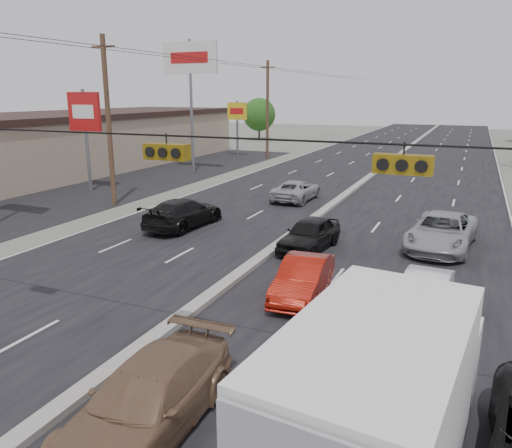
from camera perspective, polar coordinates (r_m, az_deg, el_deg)
The scene contains 20 objects.
ground at distance 13.71m, azimuth -14.53°, elevation -14.99°, with size 200.00×200.00×0.00m, color #606356.
road_surface at distance 40.51m, azimuth 12.39°, elevation 4.83°, with size 20.00×160.00×0.02m, color black.
center_median at distance 40.50m, azimuth 12.40°, elevation 4.97°, with size 0.50×160.00×0.20m, color gray.
strip_mall at distance 48.19m, azimuth -21.12°, elevation 8.48°, with size 12.00×42.00×4.60m, color tan.
parking_lot at distance 42.69m, azimuth -12.11°, elevation 5.33°, with size 10.00×42.00×0.02m, color black.
utility_pole_left_b at distance 31.54m, azimuth -16.51°, elevation 11.22°, with size 1.60×0.30×10.00m.
utility_pole_left_c at distance 53.21m, azimuth 1.32°, elevation 12.96°, with size 1.60×0.30×10.00m.
traffic_signals at distance 11.20m, azimuth -10.60°, elevation 8.36°, with size 25.00×0.30×0.54m.
pole_sign_mid at distance 36.75m, azimuth -18.98°, elevation 11.45°, with size 2.60×0.25×7.00m.
pole_sign_billboard at distance 43.36m, azimuth -7.54°, elevation 17.43°, with size 5.00×0.25×11.00m.
pole_sign_far at distance 54.65m, azimuth -2.16°, elevation 12.26°, with size 2.20×0.25×6.00m.
tree_left_far at distance 75.36m, azimuth 0.37°, elevation 12.40°, with size 4.80×4.80×6.12m.
box_truck at distance 8.97m, azimuth 14.31°, elevation -19.17°, with size 3.01×6.91×3.40m.
tan_sedan at distance 10.84m, azimuth -12.29°, elevation -19.06°, with size 2.00×4.92×1.43m, color brown.
red_sedan at distance 16.91m, azimuth 5.42°, elevation -6.24°, with size 1.40×4.02×1.33m, color #961409.
queue_car_a at distance 21.97m, azimuth 6.13°, elevation -1.20°, with size 1.67×4.15×1.41m, color black.
queue_car_b at distance 16.46m, azimuth 18.75°, elevation -7.69°, with size 1.35×3.87×1.27m, color silver.
queue_car_c at distance 23.50m, azimuth 20.46°, elevation -0.86°, with size 2.54×5.52×1.53m, color #9B9EA2.
oncoming_near at distance 25.84m, azimuth -8.29°, elevation 1.22°, with size 2.07×5.10×1.48m, color black.
oncoming_far at distance 32.27m, azimuth 4.62°, elevation 3.84°, with size 2.15×4.66×1.30m, color #9FA2A6.
Camera 1 is at (7.64, -9.22, 6.67)m, focal length 35.00 mm.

